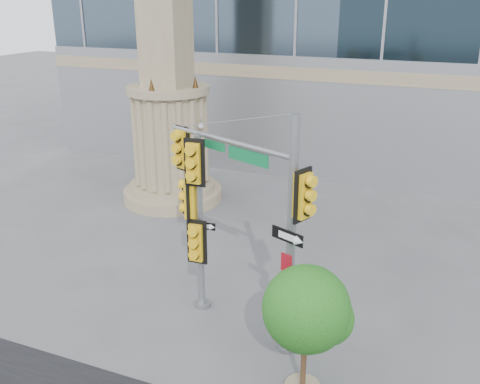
% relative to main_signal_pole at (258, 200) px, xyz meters
% --- Properties ---
extents(ground, '(120.00, 120.00, 0.00)m').
position_rel_main_signal_pole_xyz_m(ground, '(-1.08, -1.01, -3.85)').
color(ground, '#545456').
rests_on(ground, ground).
extents(monument, '(4.40, 4.40, 16.60)m').
position_rel_main_signal_pole_xyz_m(monument, '(-7.08, 7.99, 1.66)').
color(monument, gray).
rests_on(monument, ground).
extents(main_signal_pole, '(4.57, 2.22, 6.22)m').
position_rel_main_signal_pole_xyz_m(main_signal_pole, '(0.00, 0.00, 0.00)').
color(main_signal_pole, slate).
rests_on(main_signal_pole, ground).
extents(secondary_signal_pole, '(0.92, 0.68, 5.27)m').
position_rel_main_signal_pole_xyz_m(secondary_signal_pole, '(-1.97, 0.40, -0.76)').
color(secondary_signal_pole, slate).
rests_on(secondary_signal_pole, ground).
extents(street_tree, '(2.03, 1.98, 3.17)m').
position_rel_main_signal_pole_xyz_m(street_tree, '(1.88, -1.76, -1.77)').
color(street_tree, gray).
rests_on(street_tree, ground).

